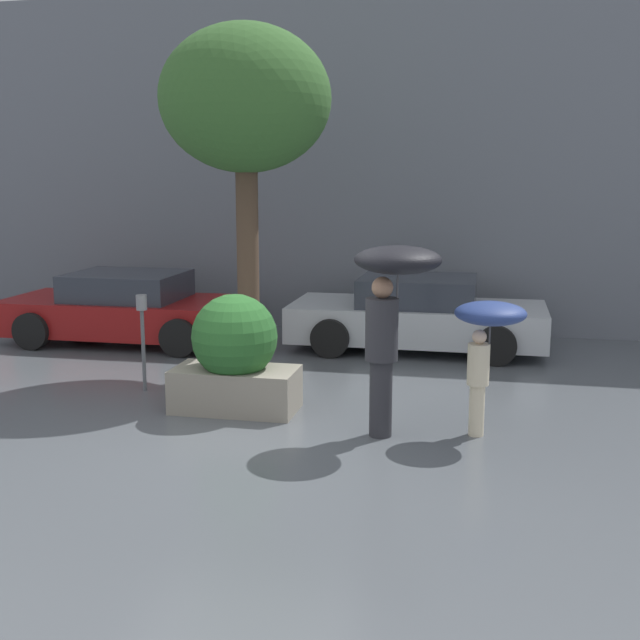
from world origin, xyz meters
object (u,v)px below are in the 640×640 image
object	(u,v)px
person_adult	(392,294)
parked_car_far	(128,309)
street_tree	(245,103)
person_child	(487,329)
parked_car_near	(417,315)
planter_box	(235,355)
parking_meter	(142,322)

from	to	relation	value
person_adult	parked_car_far	bearing A→B (deg)	132.37
person_adult	street_tree	size ratio (longest dim) A/B	0.43
person_child	parked_car_near	xyz separation A→B (m)	(-1.13, 4.23, -0.64)
planter_box	street_tree	world-z (taller)	street_tree
planter_box	person_child	size ratio (longest dim) A/B	1.00
person_adult	parking_meter	distance (m)	3.66
parked_car_near	planter_box	bearing A→B (deg)	154.92
parking_meter	parked_car_far	bearing A→B (deg)	118.89
person_adult	person_child	xyz separation A→B (m)	(1.01, 0.23, -0.39)
parked_car_far	parking_meter	distance (m)	3.27
street_tree	parking_meter	xyz separation A→B (m)	(-1.07, -1.23, -2.85)
planter_box	parking_meter	distance (m)	1.59
person_child	planter_box	bearing A→B (deg)	165.56
parked_car_near	parked_car_far	world-z (taller)	same
parking_meter	street_tree	bearing A→B (deg)	48.99
person_adult	parking_meter	bearing A→B (deg)	152.43
parked_car_far	parking_meter	bearing A→B (deg)	-151.32
parked_car_near	street_tree	xyz separation A→B (m)	(-2.21, -2.08, 3.22)
person_adult	parked_car_far	distance (m)	6.46
person_adult	parked_car_far	world-z (taller)	person_adult
planter_box	street_tree	distance (m)	3.61
planter_box	parked_car_far	size ratio (longest dim) A/B	0.36
parked_car_far	parking_meter	size ratio (longest dim) A/B	3.20
planter_box	parking_meter	bearing A→B (deg)	157.77
person_adult	parked_car_near	world-z (taller)	person_adult
planter_box	parking_meter	size ratio (longest dim) A/B	1.17
person_adult	street_tree	distance (m)	3.99
person_child	parking_meter	world-z (taller)	person_child
parked_car_far	street_tree	size ratio (longest dim) A/B	0.85
person_child	parking_meter	size ratio (longest dim) A/B	1.16
parked_car_far	street_tree	bearing A→B (deg)	-121.59
planter_box	parked_car_far	bearing A→B (deg)	131.35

